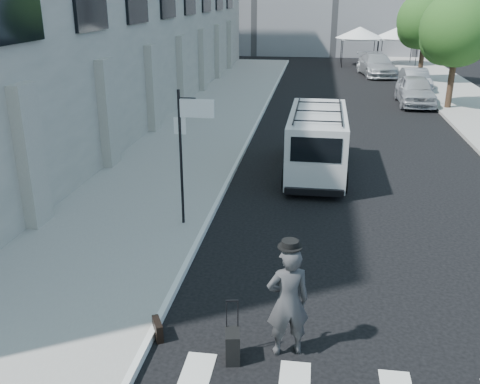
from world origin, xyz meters
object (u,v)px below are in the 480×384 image
(businessman, at_px, (288,302))
(parked_car_b, at_px, (415,80))
(parked_car_c, at_px, (377,65))
(cargo_van, at_px, (317,141))
(parked_car_a, at_px, (415,90))
(briefcase, at_px, (158,329))
(suitcase, at_px, (233,346))

(businessman, height_order, parked_car_b, businessman)
(businessman, bearing_deg, parked_car_c, -114.38)
(cargo_van, xyz_separation_m, parked_car_a, (5.28, 12.86, -0.32))
(briefcase, distance_m, parked_car_c, 34.52)
(parked_car_a, bearing_deg, cargo_van, -111.21)
(businessman, relative_size, suitcase, 1.88)
(briefcase, bearing_deg, parked_car_c, 50.86)
(briefcase, xyz_separation_m, parked_car_c, (6.90, 33.82, 0.63))
(suitcase, height_order, cargo_van, cargo_van)
(suitcase, xyz_separation_m, cargo_van, (1.27, 10.36, 0.83))
(businessman, distance_m, suitcase, 1.19)
(cargo_van, distance_m, parked_car_c, 24.27)
(suitcase, relative_size, parked_car_b, 0.26)
(briefcase, relative_size, parked_car_c, 0.08)
(businessman, xyz_separation_m, suitcase, (-0.88, -0.35, -0.72))
(parked_car_a, bearing_deg, parked_car_c, 96.68)
(briefcase, distance_m, cargo_van, 10.32)
(briefcase, relative_size, cargo_van, 0.08)
(suitcase, bearing_deg, briefcase, 152.40)
(suitcase, xyz_separation_m, parked_car_b, (7.27, 27.89, 0.40))
(businessman, bearing_deg, parked_car_b, -119.73)
(parked_car_a, bearing_deg, businessman, -102.80)
(briefcase, xyz_separation_m, parked_car_a, (7.98, 22.78, 0.62))
(businessman, height_order, suitcase, businessman)
(suitcase, bearing_deg, parked_car_b, 64.95)
(parked_car_b, xyz_separation_m, parked_car_c, (-1.80, 6.37, 0.11))
(cargo_van, relative_size, parked_car_b, 1.37)
(parked_car_a, bearing_deg, briefcase, -108.20)
(briefcase, xyz_separation_m, parked_car_b, (8.70, 27.45, 0.51))
(businessman, bearing_deg, parked_car_a, -120.58)
(cargo_van, bearing_deg, suitcase, -96.42)
(parked_car_a, bearing_deg, suitcase, -104.64)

